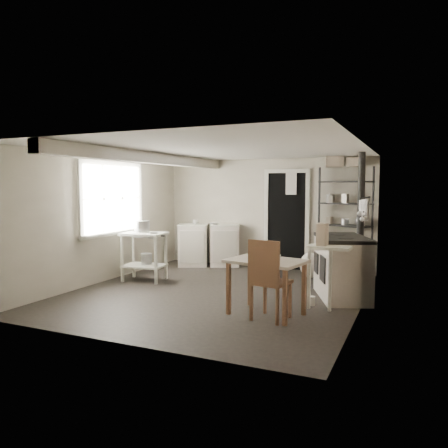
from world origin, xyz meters
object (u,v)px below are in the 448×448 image
at_px(stove, 342,270).
at_px(work_table, 266,287).
at_px(stockpot, 142,229).
at_px(flour_sack, 310,265).
at_px(prep_table, 144,259).
at_px(shelf_rack, 345,227).
at_px(chair, 271,282).
at_px(base_cabinets, 209,245).

xyz_separation_m(stove, work_table, (-0.78, -1.33, -0.06)).
xyz_separation_m(stockpot, flour_sack, (2.81, 1.42, -0.70)).
xyz_separation_m(prep_table, shelf_rack, (3.27, 1.99, 0.55)).
xyz_separation_m(stove, flour_sack, (-0.78, 1.28, -0.20)).
relative_size(shelf_rack, work_table, 2.13).
relative_size(shelf_rack, stove, 1.72).
relative_size(shelf_rack, chair, 1.99).
bearing_deg(stockpot, work_table, -23.00).
relative_size(stockpot, chair, 0.29).
bearing_deg(prep_table, stove, 3.31).
bearing_deg(flour_sack, shelf_rack, 43.19).
relative_size(prep_table, stockpot, 2.87).
height_order(chair, flour_sack, chair).
distance_m(stockpot, stove, 3.63).
relative_size(stockpot, base_cabinets, 0.22).
distance_m(stove, work_table, 1.55).
bearing_deg(flour_sack, work_table, -90.06).
bearing_deg(shelf_rack, chair, -74.73).
xyz_separation_m(base_cabinets, shelf_rack, (2.86, 0.12, 0.49)).
bearing_deg(base_cabinets, work_table, -75.76).
bearing_deg(stockpot, base_cabinets, 74.63).
distance_m(shelf_rack, work_table, 3.22).
bearing_deg(stove, work_table, -142.50).
bearing_deg(work_table, shelf_rack, 80.12).
bearing_deg(chair, stove, 75.55).
height_order(stockpot, flour_sack, stockpot).
bearing_deg(base_cabinets, stockpot, -128.83).
bearing_deg(base_cabinets, flour_sack, -32.83).
bearing_deg(chair, shelf_rack, 91.98).
height_order(prep_table, flour_sack, prep_table).
bearing_deg(prep_table, base_cabinets, 77.65).
xyz_separation_m(work_table, chair, (0.12, -0.17, 0.10)).
bearing_deg(stove, stockpot, 160.11).
bearing_deg(stove, shelf_rack, 75.48).
xyz_separation_m(shelf_rack, chair, (-0.42, -3.29, -0.47)).
height_order(base_cabinets, stove, stove).
height_order(base_cabinets, flour_sack, base_cabinets).
distance_m(base_cabinets, stove, 3.51).
relative_size(work_table, chair, 0.93).
xyz_separation_m(prep_table, stockpot, (-0.09, 0.06, 0.54)).
bearing_deg(stockpot, stove, 2.22).
xyz_separation_m(stockpot, shelf_rack, (3.35, 1.93, 0.01)).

